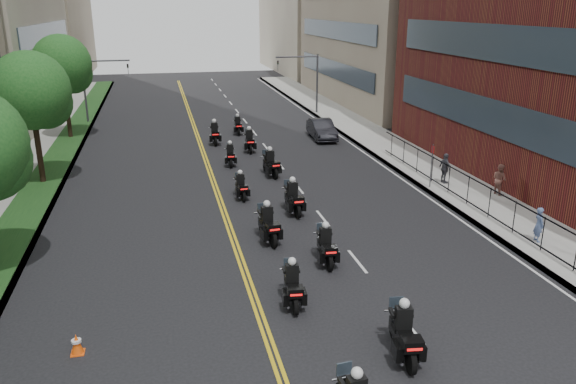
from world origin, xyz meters
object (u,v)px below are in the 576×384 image
Objects in this scene: parked_sedan at (322,129)px; motorcycle_3 at (326,247)px; motorcycle_2 at (293,286)px; motorcycle_6 at (241,187)px; motorcycle_1 at (404,335)px; motorcycle_5 at (293,199)px; motorcycle_11 at (238,126)px; pedestrian_a at (539,224)px; traffic_cone at (77,344)px; motorcycle_8 at (230,156)px; motorcycle_10 at (215,134)px; pedestrian_c at (445,168)px; motorcycle_7 at (271,164)px; motorcycle_9 at (249,142)px; motorcycle_4 at (268,225)px; pedestrian_b at (500,179)px.

motorcycle_3 is at bearing -102.78° from parked_sedan.
motorcycle_6 is at bearing 96.19° from motorcycle_2.
motorcycle_5 reaches higher than motorcycle_1.
motorcycle_2 reaches higher than parked_sedan.
motorcycle_6 is 15.98m from motorcycle_11.
pedestrian_a is (9.63, -24.91, 0.28)m from motorcycle_11.
motorcycle_11 reaches higher than traffic_cone.
motorcycle_8 is 6.23m from motorcycle_10.
motorcycle_1 is 3.80× the size of traffic_cone.
motorcycle_6 is at bearing 59.62° from pedestrian_a.
pedestrian_c is (9.61, 2.46, 0.29)m from motorcycle_5.
motorcycle_10 reaches higher than motorcycle_3.
motorcycle_7 reaches higher than motorcycle_9.
motorcycle_8 is 10.02m from parked_sedan.
parked_sedan reaches higher than traffic_cone.
motorcycle_3 is 1.11× the size of motorcycle_6.
motorcycle_4 is at bearing 110.96° from pedestrian_c.
pedestrian_b is at bearing -37.98° from motorcycle_7.
pedestrian_b is (2.03, 6.17, 0.06)m from pedestrian_a.
parked_sedan is 13.62m from pedestrian_c.
motorcycle_4 is at bearing 93.46° from motorcycle_2.
motorcycle_4 reaches higher than motorcycle_6.
motorcycle_4 is (-1.86, 2.70, 0.05)m from motorcycle_3.
pedestrian_a is (9.34, -12.80, 0.21)m from motorcycle_7.
motorcycle_6 is (-0.08, 11.69, -0.06)m from motorcycle_2.
motorcycle_6 is at bearing -130.42° from motorcycle_7.
motorcycle_3 is 3.28m from motorcycle_4.
motorcycle_6 is 6.68m from motorcycle_8.
motorcycle_5 is at bearing -87.29° from motorcycle_11.
motorcycle_5 is 18.72m from motorcycle_11.
motorcycle_2 is at bearing -86.22° from motorcycle_8.
motorcycle_9 is at bearing 84.93° from motorcycle_7.
motorcycle_2 reaches higher than motorcycle_8.
pedestrian_b is at bearing -55.76° from motorcycle_11.
traffic_cone is at bearing -107.52° from motorcycle_9.
motorcycle_1 is 15.68m from motorcycle_6.
motorcycle_2 is 21.78m from motorcycle_9.
pedestrian_b reaches higher than motorcycle_11.
motorcycle_2 is at bearing -91.86° from motorcycle_11.
motorcycle_10 reaches higher than motorcycle_4.
motorcycle_1 is 1.19× the size of motorcycle_6.
motorcycle_6 is 3.19× the size of traffic_cone.
pedestrian_a reaches higher than parked_sedan.
motorcycle_9 reaches higher than pedestrian_a.
motorcycle_6 is 1.35× the size of pedestrian_a.
motorcycle_6 is at bearing 66.89° from pedestrian_b.
pedestrian_b is (11.55, -0.03, 0.26)m from motorcycle_5.
motorcycle_5 is (-0.34, 12.60, 0.00)m from motorcycle_1.
motorcycle_6 is 1.25× the size of pedestrian_b.
motorcycle_2 is 3.51× the size of traffic_cone.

